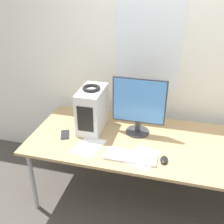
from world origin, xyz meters
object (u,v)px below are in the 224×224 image
(cell_phone, at_px, (65,135))
(pc_tower, at_px, (92,109))
(keyboard, at_px, (130,156))
(headphones, at_px, (91,88))
(mouse, at_px, (164,160))
(monitor_main, at_px, (139,105))

(cell_phone, bearing_deg, pc_tower, 18.69)
(pc_tower, xyz_separation_m, cell_phone, (-0.22, -0.19, -0.21))
(keyboard, bearing_deg, pc_tower, 140.88)
(pc_tower, height_order, headphones, headphones)
(pc_tower, height_order, mouse, pc_tower)
(headphones, relative_size, mouse, 1.57)
(monitor_main, height_order, cell_phone, monitor_main)
(headphones, height_order, keyboard, headphones)
(headphones, height_order, mouse, headphones)
(keyboard, distance_m, cell_phone, 0.70)
(mouse, distance_m, cell_phone, 0.97)
(headphones, xyz_separation_m, monitor_main, (0.45, 0.03, -0.14))
(headphones, xyz_separation_m, cell_phone, (-0.22, -0.19, -0.43))
(cell_phone, bearing_deg, mouse, -31.99)
(pc_tower, xyz_separation_m, headphones, (-0.00, 0.00, 0.23))
(headphones, bearing_deg, mouse, -25.78)
(pc_tower, height_order, cell_phone, pc_tower)
(pc_tower, bearing_deg, mouse, -25.73)
(pc_tower, xyz_separation_m, mouse, (0.74, -0.35, -0.20))
(headphones, bearing_deg, cell_phone, -139.00)
(monitor_main, relative_size, keyboard, 1.27)
(monitor_main, bearing_deg, cell_phone, -161.60)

